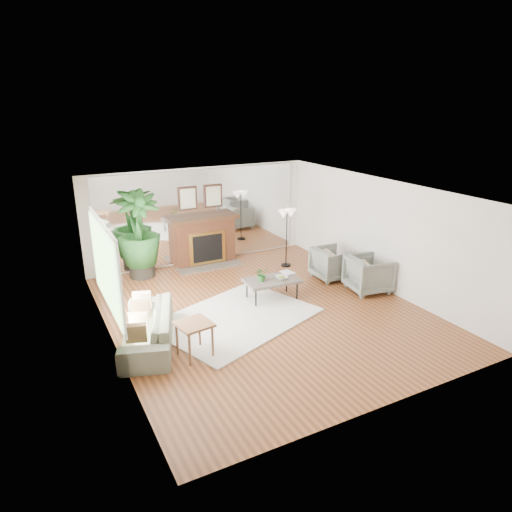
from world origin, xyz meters
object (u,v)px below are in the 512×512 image
sofa (147,327)px  potted_ficus (139,232)px  armchair_front (369,274)px  side_table (194,328)px  armchair_back (332,263)px  coffee_table (272,281)px  floor_lamp (287,218)px  fireplace (205,239)px

sofa → potted_ficus: (0.73, 3.29, 0.82)m
armchair_front → side_table: (-4.45, -0.81, 0.11)m
armchair_front → potted_ficus: size_ratio=0.42×
side_table → armchair_back: bearing=23.6°
coffee_table → floor_lamp: size_ratio=0.80×
sofa → floor_lamp: floor_lamp is taller
armchair_back → potted_ficus: bearing=62.1°
fireplace → potted_ficus: bearing=-174.7°
fireplace → potted_ficus: size_ratio=0.97×
sofa → floor_lamp: 4.93m
potted_ficus → floor_lamp: 3.66m
armchair_front → potted_ficus: potted_ficus is taller
fireplace → floor_lamp: (1.80, -1.16, 0.62)m
fireplace → armchair_front: size_ratio=2.30×
coffee_table → armchair_front: (2.16, -0.61, -0.02)m
armchair_back → armchair_front: bearing=-164.0°
fireplace → armchair_front: (2.60, -3.42, -0.25)m
floor_lamp → armchair_front: bearing=-70.6°
side_table → armchair_front: bearing=10.4°
coffee_table → armchair_back: size_ratio=1.44×
potted_ficus → side_table: bearing=-91.9°
armchair_front → armchair_back: bearing=23.9°
sofa → side_table: 1.01m
coffee_table → potted_ficus: potted_ficus is taller
floor_lamp → side_table: bearing=-139.9°
fireplace → coffee_table: 2.86m
coffee_table → side_table: side_table is taller
armchair_back → potted_ficus: potted_ficus is taller
armchair_back → floor_lamp: size_ratio=0.56×
coffee_table → floor_lamp: (1.36, 1.66, 0.86)m
sofa → floor_lamp: size_ratio=1.41×
floor_lamp → armchair_back: bearing=-67.0°
sofa → armchair_front: 5.05m
side_table → potted_ficus: bearing=88.1°
potted_ficus → floor_lamp: bearing=-15.8°
sofa → floor_lamp: bearing=136.9°
floor_lamp → potted_ficus: bearing=164.2°
armchair_front → coffee_table: bearing=83.5°
side_table → potted_ficus: 4.13m
fireplace → floor_lamp: bearing=-32.7°
coffee_table → armchair_back: armchair_back is taller
side_table → potted_ficus: (0.14, 4.08, 0.61)m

